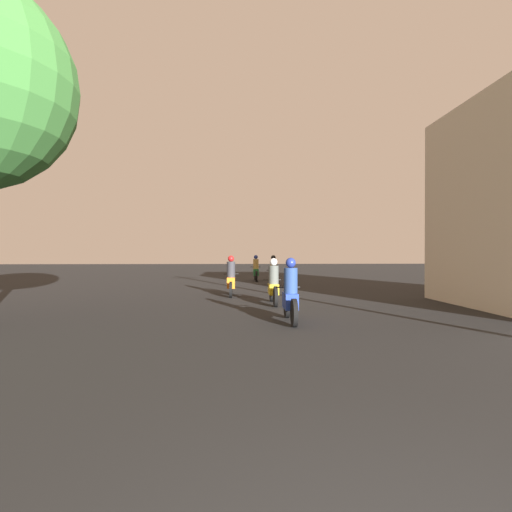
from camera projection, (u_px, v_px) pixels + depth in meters
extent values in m
cylinder|color=black|center=(287.00, 305.00, 10.08)|extent=(0.10, 0.63, 0.63)
cylinder|color=black|center=(294.00, 313.00, 8.82)|extent=(0.10, 0.63, 0.63)
cube|color=#1E389E|center=(290.00, 301.00, 9.45)|extent=(0.30, 0.72, 0.38)
cylinder|color=black|center=(288.00, 287.00, 9.86)|extent=(0.60, 0.04, 0.04)
cylinder|color=navy|center=(291.00, 281.00, 9.37)|extent=(0.32, 0.32, 0.60)
sphere|color=navy|center=(291.00, 263.00, 9.37)|extent=(0.24, 0.24, 0.24)
cylinder|color=black|center=(271.00, 292.00, 13.50)|extent=(0.10, 0.63, 0.63)
cylinder|color=black|center=(276.00, 297.00, 12.11)|extent=(0.10, 0.63, 0.63)
cube|color=gold|center=(273.00, 289.00, 12.80)|extent=(0.30, 0.71, 0.33)
cylinder|color=black|center=(272.00, 280.00, 13.26)|extent=(0.60, 0.04, 0.04)
cylinder|color=#4C514C|center=(274.00, 275.00, 12.73)|extent=(0.32, 0.32, 0.59)
sphere|color=silver|center=(274.00, 262.00, 12.73)|extent=(0.24, 0.24, 0.24)
cylinder|color=black|center=(231.00, 286.00, 16.10)|extent=(0.10, 0.59, 0.59)
cylinder|color=black|center=(231.00, 290.00, 14.65)|extent=(0.10, 0.59, 0.59)
cube|color=orange|center=(231.00, 282.00, 15.37)|extent=(0.30, 0.83, 0.41)
cylinder|color=black|center=(231.00, 274.00, 15.84)|extent=(0.60, 0.04, 0.04)
cylinder|color=#2D2D33|center=(231.00, 270.00, 15.29)|extent=(0.32, 0.32, 0.60)
sphere|color=#A51919|center=(231.00, 259.00, 15.28)|extent=(0.24, 0.24, 0.24)
cylinder|color=black|center=(272.00, 278.00, 20.76)|extent=(0.10, 0.65, 0.65)
cylinder|color=black|center=(275.00, 280.00, 19.38)|extent=(0.10, 0.65, 0.65)
cube|color=red|center=(273.00, 276.00, 20.07)|extent=(0.30, 0.83, 0.33)
cylinder|color=black|center=(272.00, 270.00, 20.51)|extent=(0.60, 0.04, 0.04)
cylinder|color=#B28E47|center=(273.00, 266.00, 19.98)|extent=(0.32, 0.32, 0.64)
sphere|color=black|center=(273.00, 258.00, 19.98)|extent=(0.24, 0.24, 0.24)
cylinder|color=black|center=(255.00, 275.00, 24.18)|extent=(0.10, 0.61, 0.61)
cylinder|color=black|center=(256.00, 276.00, 22.88)|extent=(0.10, 0.61, 0.61)
cube|color=#1E6B33|center=(256.00, 272.00, 23.53)|extent=(0.30, 0.79, 0.41)
cylinder|color=black|center=(255.00, 267.00, 23.95)|extent=(0.60, 0.04, 0.04)
cylinder|color=#B28E47|center=(256.00, 264.00, 23.44)|extent=(0.32, 0.32, 0.58)
sphere|color=navy|center=(256.00, 257.00, 23.44)|extent=(0.24, 0.24, 0.24)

